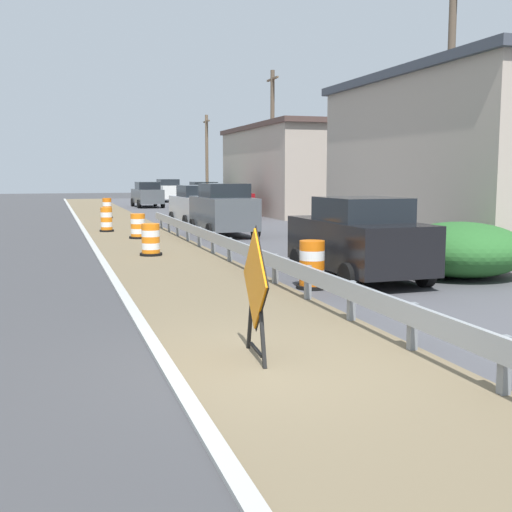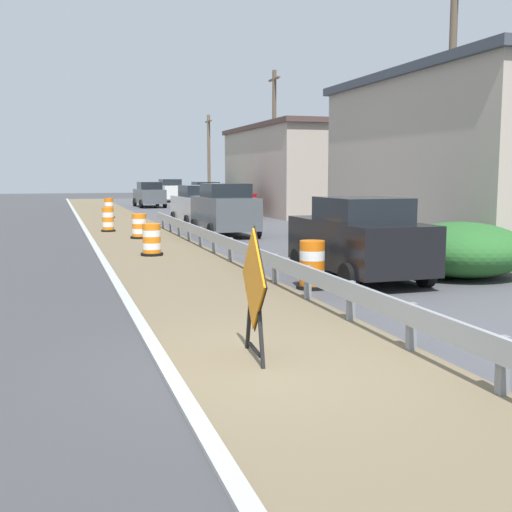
{
  "view_description": "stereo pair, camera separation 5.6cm",
  "coord_description": "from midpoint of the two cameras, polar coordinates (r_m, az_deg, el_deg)",
  "views": [
    {
      "loc": [
        -2.7,
        -8.03,
        2.56
      ],
      "look_at": [
        1.4,
        4.91,
        0.84
      ],
      "focal_mm": 45.61,
      "sensor_mm": 36.0,
      "label": 1
    },
    {
      "loc": [
        -2.64,
        -8.05,
        2.56
      ],
      "look_at": [
        1.4,
        4.91,
        0.84
      ],
      "focal_mm": 45.61,
      "sensor_mm": 36.0,
      "label": 2
    }
  ],
  "objects": [
    {
      "name": "warning_sign_diamond",
      "position": [
        8.96,
        -0.23,
        -2.59
      ],
      "size": [
        0.17,
        1.48,
        1.87
      ],
      "rotation": [
        0.0,
        0.0,
        3.06
      ],
      "color": "black",
      "rests_on": "ground"
    },
    {
      "name": "roadside_shop_near",
      "position": [
        25.2,
        20.84,
        7.86
      ],
      "size": [
        9.35,
        11.41,
        6.04
      ],
      "color": "#AD9E8E",
      "rests_on": "ground"
    },
    {
      "name": "car_distant_b",
      "position": [
        15.84,
        8.88,
        1.52
      ],
      "size": [
        2.22,
        4.39,
        2.0
      ],
      "rotation": [
        0.0,
        0.0,
        1.59
      ],
      "color": "black",
      "rests_on": "ground"
    },
    {
      "name": "utility_pole_far",
      "position": [
        52.15,
        -4.36,
        8.51
      ],
      "size": [
        0.24,
        1.8,
        7.13
      ],
      "color": "brown",
      "rests_on": "ground"
    },
    {
      "name": "car_trailing_far_lane",
      "position": [
        26.81,
        -2.94,
        4.07
      ],
      "size": [
        2.2,
        4.18,
        2.16
      ],
      "rotation": [
        0.0,
        0.0,
        1.6
      ],
      "color": "#4C5156",
      "rests_on": "ground"
    },
    {
      "name": "car_mid_far_lane",
      "position": [
        38.86,
        -2.4,
        4.94
      ],
      "size": [
        2.05,
        4.38,
        1.98
      ],
      "rotation": [
        0.0,
        0.0,
        -1.57
      ],
      "color": "maroon",
      "rests_on": "ground"
    },
    {
      "name": "car_lead_far_lane",
      "position": [
        32.08,
        -5.27,
        4.43
      ],
      "size": [
        2.16,
        4.54,
        1.99
      ],
      "rotation": [
        0.0,
        0.0,
        1.61
      ],
      "color": "silver",
      "rests_on": "ground"
    },
    {
      "name": "traffic_barrel_nearest",
      "position": [
        14.56,
        4.81,
        -0.96
      ],
      "size": [
        0.7,
        0.7,
        1.08
      ],
      "color": "orange",
      "rests_on": "ground"
    },
    {
      "name": "ground_plane",
      "position": [
        8.85,
        0.77,
        -9.59
      ],
      "size": [
        160.0,
        160.0,
        0.0
      ],
      "primitive_type": "plane",
      "color": "#3D3D3F"
    },
    {
      "name": "utility_pole_near",
      "position": [
        22.0,
        16.54,
        12.75
      ],
      "size": [
        0.24,
        1.8,
        9.24
      ],
      "color": "brown",
      "rests_on": "ground"
    },
    {
      "name": "curb_near_edge",
      "position": [
        8.55,
        -7.67,
        -10.24
      ],
      "size": [
        0.2,
        120.0,
        0.11
      ],
      "primitive_type": "cube",
      "color": "#ADADA8",
      "rests_on": "ground"
    },
    {
      "name": "median_dirt_strip",
      "position": [
        9.05,
        4.56,
        -9.19
      ],
      "size": [
        3.64,
        120.0,
        0.01
      ],
      "primitive_type": "cube",
      "color": "#706047",
      "rests_on": "ground"
    },
    {
      "name": "traffic_barrel_close",
      "position": [
        20.64,
        -9.29,
        1.29
      ],
      "size": [
        0.71,
        0.71,
        1.0
      ],
      "color": "orange",
      "rests_on": "ground"
    },
    {
      "name": "car_distant_a",
      "position": [
        46.04,
        -4.6,
        5.27
      ],
      "size": [
        2.0,
        4.82,
        1.97
      ],
      "rotation": [
        0.0,
        0.0,
        -1.55
      ],
      "color": "#195128",
      "rests_on": "ground"
    },
    {
      "name": "car_trailing_near_lane",
      "position": [
        60.09,
        -7.72,
        5.72
      ],
      "size": [
        2.23,
        4.72,
        2.04
      ],
      "rotation": [
        0.0,
        0.0,
        -1.54
      ],
      "color": "silver",
      "rests_on": "ground"
    },
    {
      "name": "utility_pole_mid",
      "position": [
        38.75,
        1.4,
        9.99
      ],
      "size": [
        0.24,
        1.8,
        8.51
      ],
      "color": "brown",
      "rests_on": "ground"
    },
    {
      "name": "guardrail_median",
      "position": [
        10.57,
        10.3,
        -4.03
      ],
      "size": [
        0.18,
        44.46,
        0.71
      ],
      "color": "#999EA3",
      "rests_on": "ground"
    },
    {
      "name": "roadside_shop_far",
      "position": [
        42.56,
        3.76,
        7.58
      ],
      "size": [
        7.02,
        13.64,
        5.6
      ],
      "color": "#AD9E8E",
      "rests_on": "ground"
    },
    {
      "name": "traffic_barrel_mid",
      "position": [
        26.17,
        -10.37,
        2.48
      ],
      "size": [
        0.72,
        0.72,
        0.98
      ],
      "color": "orange",
      "rests_on": "ground"
    },
    {
      "name": "bush_roadside",
      "position": [
        16.94,
        17.43,
        0.56
      ],
      "size": [
        3.24,
        3.24,
        1.37
      ],
      "primitive_type": "ellipsoid",
      "color": "#286028",
      "rests_on": "ground"
    },
    {
      "name": "traffic_barrel_farther",
      "position": [
        38.55,
        -12.97,
        4.04
      ],
      "size": [
        0.63,
        0.63,
        1.15
      ],
      "color": "orange",
      "rests_on": "ground"
    },
    {
      "name": "car_lead_near_lane",
      "position": [
        50.45,
        -9.55,
        5.34
      ],
      "size": [
        2.12,
        4.59,
        1.92
      ],
      "rotation": [
        0.0,
        0.0,
        1.6
      ],
      "color": "#4C5156",
      "rests_on": "ground"
    },
    {
      "name": "traffic_barrel_far",
      "position": [
        29.52,
        -13.03,
        3.04
      ],
      "size": [
        0.63,
        0.63,
        1.08
      ],
      "color": "orange",
      "rests_on": "ground"
    }
  ]
}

